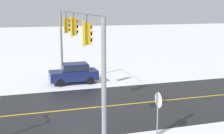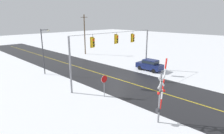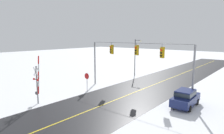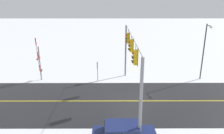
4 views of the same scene
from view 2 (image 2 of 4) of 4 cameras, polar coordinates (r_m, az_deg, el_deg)
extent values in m
plane|color=white|center=(25.49, 1.13, -3.53)|extent=(160.00, 160.00, 0.00)
cube|color=black|center=(29.77, -7.24, -0.93)|extent=(9.00, 80.00, 0.01)
cube|color=gold|center=(29.76, -7.24, -0.92)|extent=(0.14, 72.00, 0.01)
cylinder|color=gray|center=(20.34, -12.61, 0.45)|extent=(0.20, 0.20, 6.20)
cylinder|color=gray|center=(30.05, 10.47, 5.14)|extent=(0.20, 0.20, 6.20)
cylinder|color=#38383D|center=(24.26, 1.20, 10.51)|extent=(14.00, 0.04, 0.04)
cylinder|color=#38383D|center=(21.68, -5.92, 9.38)|extent=(0.04, 0.04, 0.40)
cube|color=#C6990F|center=(21.76, -5.87, 7.44)|extent=(0.34, 0.28, 1.08)
cube|color=#C6990F|center=(21.88, -6.13, 7.48)|extent=(0.52, 0.03, 1.26)
sphere|color=red|center=(21.60, -5.63, 8.25)|extent=(0.24, 0.24, 0.24)
cube|color=#C6990F|center=(21.54, -5.52, 8.46)|extent=(0.26, 0.16, 0.03)
sphere|color=black|center=(21.64, -5.61, 7.41)|extent=(0.24, 0.24, 0.24)
cube|color=#C6990F|center=(21.58, -5.50, 7.61)|extent=(0.26, 0.16, 0.03)
sphere|color=black|center=(21.69, -5.59, 6.57)|extent=(0.24, 0.24, 0.24)
cube|color=#C6990F|center=(21.62, -5.48, 6.77)|extent=(0.26, 0.16, 0.03)
cylinder|color=#38383D|center=(24.37, 1.42, 10.15)|extent=(0.04, 0.04, 0.32)
cube|color=#C6990F|center=(24.44, 1.41, 8.51)|extent=(0.34, 0.28, 1.08)
cube|color=#C6990F|center=(24.55, 1.14, 8.54)|extent=(0.52, 0.03, 1.26)
sphere|color=red|center=(24.30, 1.68, 9.23)|extent=(0.24, 0.24, 0.24)
cube|color=#C6990F|center=(24.24, 1.80, 9.42)|extent=(0.26, 0.16, 0.03)
sphere|color=black|center=(24.33, 1.67, 8.48)|extent=(0.24, 0.24, 0.24)
cube|color=#C6990F|center=(24.28, 1.79, 8.66)|extent=(0.26, 0.16, 0.03)
sphere|color=black|center=(24.37, 1.66, 7.73)|extent=(0.24, 0.24, 0.24)
cube|color=#C6990F|center=(24.31, 1.79, 7.91)|extent=(0.26, 0.16, 0.03)
cylinder|color=#38383D|center=(26.89, 6.41, 10.37)|extent=(0.04, 0.04, 0.44)
cube|color=#C6990F|center=(26.96, 6.37, 8.76)|extent=(0.34, 0.28, 1.08)
cube|color=#C6990F|center=(27.06, 6.10, 8.79)|extent=(0.52, 0.03, 1.26)
sphere|color=red|center=(26.84, 6.64, 9.42)|extent=(0.24, 0.24, 0.24)
cube|color=#C6990F|center=(26.78, 6.76, 9.58)|extent=(0.26, 0.16, 0.03)
sphere|color=black|center=(26.87, 6.62, 8.74)|extent=(0.24, 0.24, 0.24)
cube|color=#C6990F|center=(26.82, 6.74, 8.90)|extent=(0.26, 0.16, 0.03)
sphere|color=black|center=(26.90, 6.60, 8.06)|extent=(0.24, 0.24, 0.24)
cube|color=#C6990F|center=(26.85, 6.72, 8.22)|extent=(0.26, 0.16, 0.03)
cylinder|color=gray|center=(19.45, -2.41, -5.89)|extent=(0.07, 0.07, 2.30)
cylinder|color=#B71414|center=(19.15, -2.35, -3.68)|extent=(0.76, 0.03, 0.76)
cylinder|color=white|center=(19.17, -2.40, -3.66)|extent=(0.80, 0.01, 0.80)
cylinder|color=gray|center=(14.96, 14.32, -9.40)|extent=(0.14, 0.14, 4.00)
cube|color=white|center=(14.43, 14.84, -4.37)|extent=(0.98, 0.04, 0.98)
cube|color=white|center=(14.43, 14.84, -4.37)|extent=(0.98, 0.04, 0.98)
cube|color=#38383D|center=(14.71, 14.60, -7.31)|extent=(0.80, 0.06, 0.08)
sphere|color=red|center=(14.38, 14.03, -7.80)|extent=(0.22, 0.22, 0.22)
sphere|color=red|center=(15.00, 15.55, -6.95)|extent=(0.22, 0.22, 0.22)
cube|color=red|center=(15.35, 14.64, -10.85)|extent=(0.19, 0.08, 0.81)
cube|color=white|center=(15.10, 15.00, -8.00)|extent=(0.19, 0.08, 0.81)
cube|color=red|center=(14.88, 15.38, -5.07)|extent=(0.19, 0.08, 0.81)
cube|color=white|center=(14.71, 15.76, -2.06)|extent=(0.19, 0.08, 0.81)
cube|color=red|center=(14.58, 16.14, 1.02)|extent=(0.19, 0.08, 0.81)
cube|color=#38383D|center=(15.21, 13.74, -12.72)|extent=(0.28, 0.20, 0.28)
cube|color=navy|center=(29.77, 11.34, 0.32)|extent=(1.85, 4.14, 0.80)
cube|color=navy|center=(29.53, 11.66, 1.59)|extent=(1.54, 2.16, 0.64)
cube|color=#232D38|center=(29.53, 11.66, 1.59)|extent=(1.58, 2.25, 0.40)
sphere|color=#EFEACC|center=(30.42, 7.49, 0.90)|extent=(0.16, 0.16, 0.16)
sphere|color=#EFEACC|center=(31.33, 8.73, 1.26)|extent=(0.16, 0.16, 0.16)
cylinder|color=black|center=(29.90, 8.43, -0.27)|extent=(0.23, 0.64, 0.64)
cylinder|color=black|center=(31.19, 10.14, 0.28)|extent=(0.23, 0.64, 0.64)
cylinder|color=black|center=(28.58, 12.58, -1.19)|extent=(0.23, 0.64, 0.64)
cylinder|color=black|center=(29.92, 14.18, -0.57)|extent=(0.23, 0.64, 0.64)
cylinder|color=#38383D|center=(28.51, -20.30, 4.26)|extent=(0.14, 0.14, 6.50)
cylinder|color=#38383D|center=(28.39, -19.85, 10.58)|extent=(1.10, 0.09, 0.09)
ellipsoid|color=beige|center=(28.64, -18.83, 10.50)|extent=(0.44, 0.28, 0.22)
cylinder|color=brown|center=(42.66, -8.33, 9.72)|extent=(0.24, 0.24, 8.70)
cube|color=#4C3A28|center=(42.50, -8.53, 14.77)|extent=(1.80, 0.10, 0.10)
camera|label=1|loc=(19.74, -47.21, 5.98)|focal=47.32mm
camera|label=3|loc=(30.67, 51.67, 7.32)|focal=31.08mm
camera|label=4|loc=(39.08, 23.22, 15.69)|focal=35.10mm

